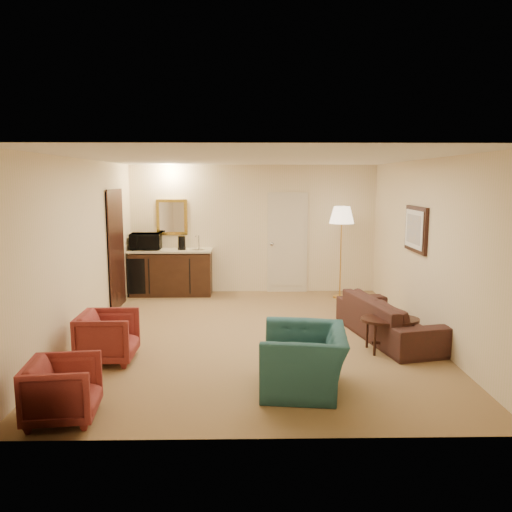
{
  "coord_description": "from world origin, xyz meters",
  "views": [
    {
      "loc": [
        -0.12,
        -7.17,
        2.3
      ],
      "look_at": [
        0.01,
        0.5,
        1.13
      ],
      "focal_mm": 35.0,
      "sensor_mm": 36.0,
      "label": 1
    }
  ],
  "objects": [
    {
      "name": "waste_bin",
      "position": [
        -1.0,
        2.65,
        0.13
      ],
      "size": [
        0.22,
        0.22,
        0.26
      ],
      "primitive_type": "cylinder",
      "rotation": [
        0.0,
        0.0,
        -0.05
      ],
      "color": "black",
      "rests_on": "ground"
    },
    {
      "name": "teal_armchair",
      "position": [
        0.5,
        -1.92,
        0.45
      ],
      "size": [
        0.79,
        1.11,
        0.91
      ],
      "primitive_type": "imported",
      "rotation": [
        0.0,
        0.0,
        -1.69
      ],
      "color": "#225255",
      "rests_on": "ground"
    },
    {
      "name": "floor_lamp",
      "position": [
        1.7,
        2.4,
        0.9
      ],
      "size": [
        0.49,
        0.49,
        1.81
      ],
      "primitive_type": "cube",
      "rotation": [
        0.0,
        0.0,
        0.02
      ],
      "color": "gold",
      "rests_on": "ground"
    },
    {
      "name": "rose_chair_near",
      "position": [
        -1.9,
        -1.02,
        0.35
      ],
      "size": [
        0.65,
        0.7,
        0.71
      ],
      "primitive_type": "imported",
      "rotation": [
        0.0,
        0.0,
        1.59
      ],
      "color": "maroon",
      "rests_on": "ground"
    },
    {
      "name": "room_walls",
      "position": [
        -0.1,
        0.77,
        1.72
      ],
      "size": [
        5.02,
        6.01,
        2.61
      ],
      "color": "beige",
      "rests_on": "ground"
    },
    {
      "name": "rose_chair_far",
      "position": [
        -1.9,
        -2.59,
        0.33
      ],
      "size": [
        0.67,
        0.7,
        0.66
      ],
      "primitive_type": "imported",
      "rotation": [
        0.0,
        0.0,
        1.68
      ],
      "color": "maroon",
      "rests_on": "ground"
    },
    {
      "name": "coffee_maker",
      "position": [
        -1.43,
        2.69,
        1.06
      ],
      "size": [
        0.17,
        0.17,
        0.27
      ],
      "primitive_type": "cylinder",
      "rotation": [
        0.0,
        0.0,
        -0.23
      ],
      "color": "black",
      "rests_on": "wetbar_cabinet"
    },
    {
      "name": "coffee_table",
      "position": [
        1.8,
        -0.7,
        0.23
      ],
      "size": [
        0.83,
        0.6,
        0.46
      ],
      "primitive_type": "cube",
      "rotation": [
        0.0,
        0.0,
        0.08
      ],
      "color": "black",
      "rests_on": "ground"
    },
    {
      "name": "microwave",
      "position": [
        -2.15,
        2.74,
        1.12
      ],
      "size": [
        0.6,
        0.34,
        0.4
      ],
      "primitive_type": "imported",
      "rotation": [
        0.0,
        0.0,
        0.03
      ],
      "color": "black",
      "rests_on": "wetbar_cabinet"
    },
    {
      "name": "wetbar_cabinet",
      "position": [
        -1.65,
        2.72,
        0.46
      ],
      "size": [
        1.64,
        0.58,
        0.92
      ],
      "primitive_type": "cube",
      "color": "#321C0F",
      "rests_on": "ground"
    },
    {
      "name": "ground",
      "position": [
        0.0,
        0.0,
        0.0
      ],
      "size": [
        6.0,
        6.0,
        0.0
      ],
      "primitive_type": "plane",
      "color": "#946A4B",
      "rests_on": "ground"
    },
    {
      "name": "sofa",
      "position": [
        1.95,
        -0.14,
        0.4
      ],
      "size": [
        1.03,
        2.13,
        0.8
      ],
      "primitive_type": "imported",
      "rotation": [
        0.0,
        0.0,
        1.79
      ],
      "color": "black",
      "rests_on": "ground"
    }
  ]
}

